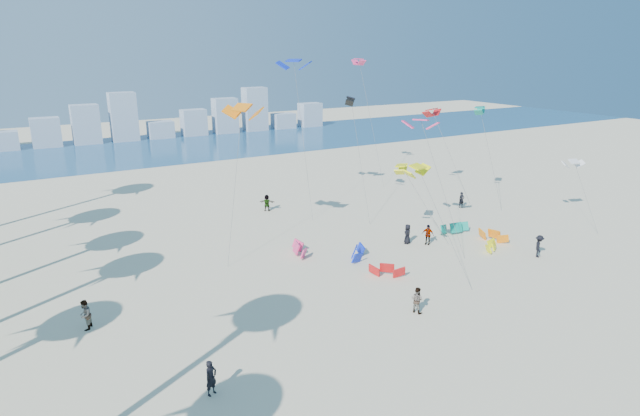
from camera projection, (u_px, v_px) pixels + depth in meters
ground at (435, 394)px, 24.72m from camera, size 220.00×220.00×0.00m
ocean at (129, 150)px, 84.47m from camera, size 220.00×220.00×0.00m
kitesurfer_near at (211, 378)px, 24.50m from camera, size 0.76×0.65×1.75m
kitesurfer_mid at (417, 300)px, 32.24m from camera, size 0.84×0.96×1.65m
kitesurfers_far at (360, 236)px, 43.12m from camera, size 37.19×23.00×1.80m
grounded_kites at (410, 246)px, 42.27m from camera, size 17.66×9.65×0.92m
flying_kites at (377, 105)px, 47.95m from camera, size 33.79×32.96×15.11m
distant_skyline at (109, 124)px, 91.32m from camera, size 85.00×3.00×8.40m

